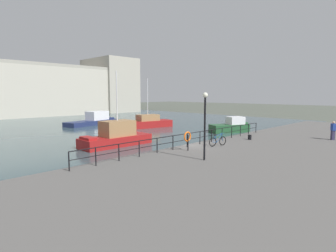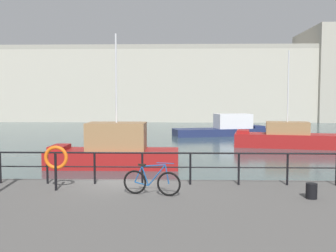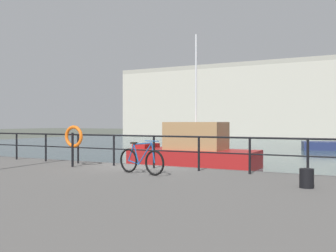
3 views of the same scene
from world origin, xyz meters
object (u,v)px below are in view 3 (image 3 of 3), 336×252
object	(u,v)px
moored_green_narrowboat	(193,150)
mooring_bollard	(307,178)
parked_bicycle	(141,161)
life_ring_stand	(74,138)

from	to	relation	value
moored_green_narrowboat	mooring_bollard	distance (m)	12.64
mooring_bollard	parked_bicycle	bearing A→B (deg)	176.46
parked_bicycle	life_ring_stand	size ratio (longest dim) A/B	1.24
moored_green_narrowboat	life_ring_stand	distance (m)	9.46
moored_green_narrowboat	life_ring_stand	xyz separation A→B (m)	(-0.24, -9.41, 0.98)
mooring_bollard	life_ring_stand	xyz separation A→B (m)	(-7.62, 0.84, 0.75)
moored_green_narrowboat	parked_bicycle	distance (m)	10.36
parked_bicycle	mooring_bollard	bearing A→B (deg)	9.45
parked_bicycle	life_ring_stand	distance (m)	3.13
moored_green_narrowboat	life_ring_stand	bearing A→B (deg)	88.63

